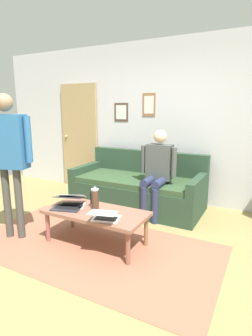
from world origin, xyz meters
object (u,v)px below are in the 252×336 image
interior_door (80,137)px  person_seated (157,168)px  coffee_table (96,214)px  laptop_right (72,202)px  person_standing (8,149)px  laptop_left (105,216)px  couch (138,189)px  laptop_center (68,204)px  french_press (95,199)px

interior_door → person_seated: bearing=159.0°
coffee_table → laptop_right: size_ratio=3.00×
interior_door → person_standing: 2.35m
laptop_right → person_standing: size_ratio=0.23×
person_seated → laptop_left: bearing=87.4°
interior_door → laptop_right: interior_door is taller
couch → person_seated: bearing=150.9°
interior_door → laptop_right: 2.37m
laptop_left → laptop_center: (0.60, -0.11, -0.00)m
laptop_center → person_seated: (-0.66, -1.23, 0.27)m
laptop_center → person_seated: 1.42m
couch → laptop_center: size_ratio=5.03×
couch → coffee_table: (-0.10, 1.38, 0.06)m
coffee_table → laptop_center: 0.37m
laptop_left → person_seated: person_seated is taller
couch → person_seated: (-0.41, 0.23, 0.43)m
laptop_left → person_standing: person_standing is taller
coffee_table → laptop_left: (-0.25, 0.18, 0.09)m
laptop_center → french_press: size_ratio=1.50×
person_seated → interior_door: bearing=-21.0°
interior_door → laptop_center: (-1.31, 1.99, -0.57)m
interior_door → person_seated: 2.14m
laptop_center → coffee_table: bearing=-168.5°
coffee_table → person_standing: bearing=18.6°
laptop_left → person_seated: 1.37m
person_standing → laptop_left: bearing=-173.2°
coffee_table → laptop_left: 0.32m
coffee_table → laptop_right: 0.38m
coffee_table → french_press: size_ratio=4.42×
couch → laptop_left: couch is taller
laptop_center → person_seated: bearing=-118.4°
laptop_right → laptop_left: bearing=161.3°
interior_door → laptop_left: (-1.92, 2.10, -0.57)m
interior_door → couch: 1.81m
person_standing → french_press: bearing=-157.3°
laptop_center → laptop_left: bearing=169.5°
laptop_center → interior_door: bearing=-56.5°
laptop_right → person_seated: size_ratio=0.32×
couch → laptop_right: 1.39m
laptop_left → laptop_right: laptop_right is taller
french_press → person_seated: size_ratio=0.21×
person_standing → laptop_center: bearing=-157.7°
coffee_table → person_seated: 1.25m
coffee_table → laptop_right: bearing=-3.5°
couch → french_press: 1.34m
laptop_left → laptop_center: 0.61m
laptop_left → french_press: bearing=-39.8°
person_seated → coffee_table: bearing=75.1°
laptop_left → laptop_center: size_ratio=0.98×
interior_door → person_seated: size_ratio=1.60×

